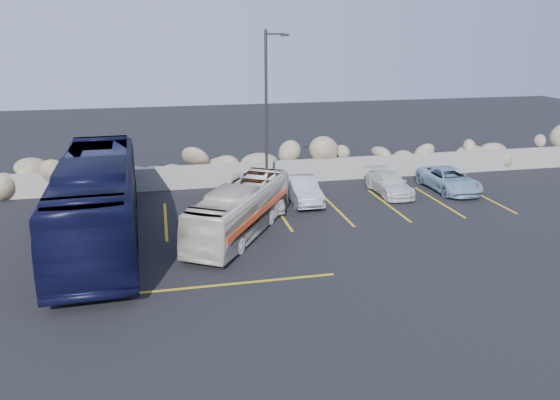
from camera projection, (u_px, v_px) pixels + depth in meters
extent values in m
plane|color=black|center=(248.00, 285.00, 17.81)|extent=(90.00, 90.00, 0.00)
cube|color=gray|center=(211.00, 176.00, 28.82)|extent=(60.00, 0.40, 1.20)
cube|color=gold|center=(166.00, 221.00, 23.82)|extent=(0.12, 5.00, 0.01)
cube|color=gold|center=(280.00, 213.00, 24.87)|extent=(0.12, 5.00, 0.01)
cube|color=gold|center=(336.00, 209.00, 25.42)|extent=(0.12, 5.00, 0.01)
cube|color=gold|center=(388.00, 205.00, 25.96)|extent=(0.12, 5.00, 0.01)
cube|color=gold|center=(438.00, 201.00, 26.49)|extent=(0.12, 5.00, 0.01)
cube|color=gold|center=(486.00, 198.00, 27.02)|extent=(0.12, 5.00, 0.01)
cube|color=gold|center=(216.00, 285.00, 17.79)|extent=(8.00, 0.12, 0.01)
cylinder|color=#302E2B|center=(266.00, 117.00, 25.99)|extent=(0.14, 0.14, 8.00)
cylinder|color=#302E2B|center=(275.00, 34.00, 24.94)|extent=(0.90, 0.08, 0.08)
cube|color=#302E2B|center=(285.00, 35.00, 25.05)|extent=(0.35, 0.18, 0.12)
imported|color=silver|center=(240.00, 210.00, 21.99)|extent=(5.30, 7.27, 2.07)
imported|color=black|center=(97.00, 200.00, 21.11)|extent=(3.28, 12.16, 3.36)
imported|color=silver|center=(256.00, 190.00, 25.66)|extent=(2.14, 4.58, 1.52)
imported|color=#B7B7BC|center=(303.00, 190.00, 26.30)|extent=(1.31, 3.69, 1.21)
imported|color=silver|center=(389.00, 184.00, 27.62)|extent=(1.53, 3.67, 1.06)
imported|color=#8CABC7|center=(449.00, 180.00, 28.16)|extent=(2.03, 4.23, 1.16)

